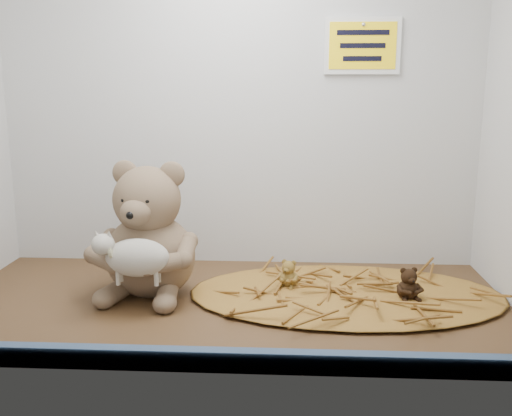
# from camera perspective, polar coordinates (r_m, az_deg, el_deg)

# --- Properties ---
(alcove_shell) EXTENTS (1.20, 0.60, 0.90)m
(alcove_shell) POSITION_cam_1_polar(r_m,az_deg,el_deg) (1.24, -2.56, 11.82)
(alcove_shell) COLOR #452E18
(alcove_shell) RESTS_ON ground
(front_rail) EXTENTS (1.19, 0.02, 0.04)m
(front_rail) POSITION_cam_1_polar(r_m,az_deg,el_deg) (0.97, -4.59, -14.87)
(front_rail) COLOR #3D5375
(front_rail) RESTS_ON shelf_floor
(straw_bed) EXTENTS (0.69, 0.40, 0.01)m
(straw_bed) POSITION_cam_1_polar(r_m,az_deg,el_deg) (1.29, 8.99, -8.47)
(straw_bed) COLOR brown
(straw_bed) RESTS_ON shelf_floor
(main_teddy) EXTENTS (0.27, 0.28, 0.30)m
(main_teddy) POSITION_cam_1_polar(r_m,az_deg,el_deg) (1.28, -10.61, -2.02)
(main_teddy) COLOR #856851
(main_teddy) RESTS_ON shelf_floor
(toy_lamb) EXTENTS (0.17, 0.10, 0.11)m
(toy_lamb) POSITION_cam_1_polar(r_m,az_deg,el_deg) (1.18, -11.76, -4.88)
(toy_lamb) COLOR beige
(toy_lamb) RESTS_ON main_teddy
(mini_teddy_tan) EXTENTS (0.07, 0.07, 0.06)m
(mini_teddy_tan) POSITION_cam_1_polar(r_m,az_deg,el_deg) (1.30, 3.28, -6.38)
(mini_teddy_tan) COLOR olive
(mini_teddy_tan) RESTS_ON straw_bed
(mini_teddy_brown) EXTENTS (0.07, 0.07, 0.07)m
(mini_teddy_brown) POSITION_cam_1_polar(r_m,az_deg,el_deg) (1.26, 14.99, -7.14)
(mini_teddy_brown) COLOR black
(mini_teddy_brown) RESTS_ON straw_bed
(wall_sign) EXTENTS (0.16, 0.01, 0.11)m
(wall_sign) POSITION_cam_1_polar(r_m,az_deg,el_deg) (1.45, 10.59, 15.66)
(wall_sign) COLOR yellow
(wall_sign) RESTS_ON back_wall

